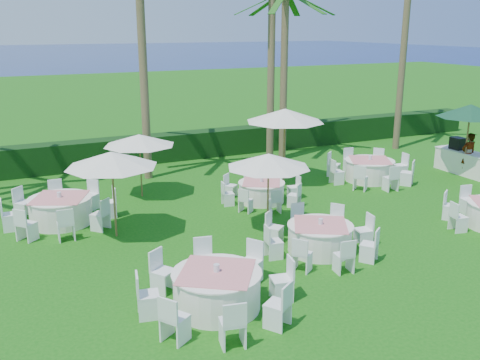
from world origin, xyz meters
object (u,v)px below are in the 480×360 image
object	(u,v)px
umbrella_green	(470,111)
umbrella_b	(269,161)
staff_person	(468,155)
banquet_table_a	(217,289)
banquet_table_e	(261,191)
banquet_table_f	(369,170)
umbrella_d	(285,115)
umbrella_c	(139,140)
banquet_table_b	(320,237)
banquet_table_d	(61,210)
buffet_table	(478,166)
umbrella_a	(111,159)

from	to	relation	value
umbrella_green	umbrella_b	bearing A→B (deg)	-169.20
umbrella_b	staff_person	distance (m)	10.44
umbrella_b	banquet_table_a	bearing A→B (deg)	-131.36
banquet_table_e	banquet_table_f	xyz separation A→B (m)	(5.07, 0.55, 0.07)
umbrella_d	banquet_table_a	bearing A→B (deg)	-127.99
umbrella_c	staff_person	xyz separation A→B (m)	(12.69, -2.96, -1.18)
umbrella_green	banquet_table_b	bearing A→B (deg)	-157.74
banquet_table_b	staff_person	world-z (taller)	staff_person
umbrella_b	umbrella_green	bearing A→B (deg)	10.80
banquet_table_d	umbrella_c	bearing A→B (deg)	28.63
banquet_table_a	buffet_table	bearing A→B (deg)	20.60
banquet_table_b	banquet_table_e	world-z (taller)	banquet_table_b
umbrella_d	umbrella_b	bearing A→B (deg)	-124.91
banquet_table_e	umbrella_b	bearing A→B (deg)	-113.51
umbrella_green	buffet_table	xyz separation A→B (m)	(0.34, -0.40, -2.17)
umbrella_a	umbrella_d	distance (m)	7.68
umbrella_b	buffet_table	bearing A→B (deg)	8.29
banquet_table_b	banquet_table_f	bearing A→B (deg)	41.76
buffet_table	banquet_table_b	bearing A→B (deg)	-160.50
banquet_table_b	buffet_table	size ratio (longest dim) A/B	0.77
banquet_table_e	staff_person	size ratio (longest dim) A/B	1.60
banquet_table_d	buffet_table	world-z (taller)	buffet_table
staff_person	umbrella_c	bearing A→B (deg)	-7.45
umbrella_d	umbrella_green	xyz separation A→B (m)	(7.05, -2.34, 0.04)
banquet_table_f	umbrella_green	xyz separation A→B (m)	(3.86, -1.13, 2.23)
banquet_table_a	banquet_table_d	bearing A→B (deg)	109.13
banquet_table_f	umbrella_c	xyz separation A→B (m)	(-8.67, 1.83, 1.62)
banquet_table_d	umbrella_b	xyz separation A→B (m)	(5.49, -3.24, 1.71)
banquet_table_d	umbrella_green	bearing A→B (deg)	-4.91
banquet_table_a	umbrella_d	xyz separation A→B (m)	(6.10, 7.81, 2.19)
banquet_table_b	banquet_table_f	distance (m)	7.52
banquet_table_b	umbrella_c	distance (m)	7.67
umbrella_a	umbrella_b	bearing A→B (deg)	-19.37
banquet_table_a	umbrella_green	distance (m)	14.41
umbrella_c	buffet_table	world-z (taller)	umbrella_c
banquet_table_e	umbrella_a	xyz separation A→B (m)	(-5.28, -1.02, 1.93)
banquet_table_a	umbrella_d	distance (m)	10.15
banquet_table_b	umbrella_b	world-z (taller)	umbrella_b
banquet_table_b	umbrella_a	bearing A→B (deg)	144.09
banquet_table_d	umbrella_d	world-z (taller)	umbrella_d
umbrella_c	umbrella_green	bearing A→B (deg)	-13.30
buffet_table	banquet_table_f	bearing A→B (deg)	159.88
banquet_table_b	staff_person	size ratio (longest dim) A/B	1.76
banquet_table_d	umbrella_a	bearing A→B (deg)	-53.63
umbrella_a	umbrella_b	size ratio (longest dim) A/B	1.05
umbrella_green	buffet_table	size ratio (longest dim) A/B	0.73
umbrella_b	umbrella_d	world-z (taller)	umbrella_d
banquet_table_b	staff_person	xyz separation A→B (m)	(9.63, 3.87, 0.47)
banquet_table_e	buffet_table	size ratio (longest dim) A/B	0.70
banquet_table_f	buffet_table	bearing A→B (deg)	-20.12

